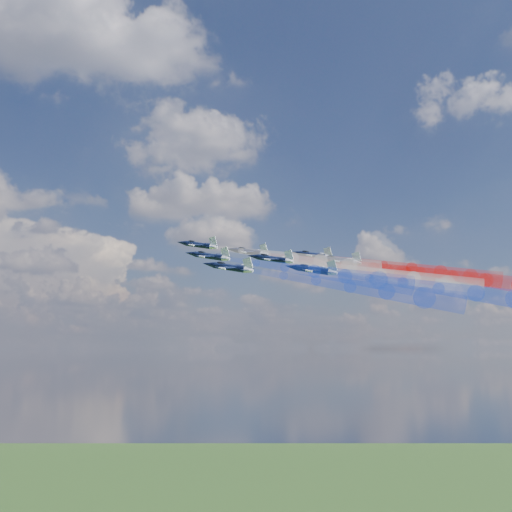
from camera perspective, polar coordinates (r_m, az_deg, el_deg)
name	(u,v)px	position (r m, az deg, el deg)	size (l,w,h in m)	color
jet_lead	(199,245)	(152.67, -5.38, 1.04)	(9.81, 12.26, 3.27)	black
trail_lead	(293,258)	(140.39, 3.45, -0.17)	(4.09, 40.89, 4.09)	white
jet_inner_left	(209,256)	(138.93, -4.39, -0.01)	(9.81, 12.26, 3.27)	black
trail_inner_left	(314,271)	(127.30, 5.47, -1.44)	(4.09, 40.89, 4.09)	blue
jet_inner_right	(249,252)	(154.38, -0.68, 0.40)	(9.81, 12.26, 3.27)	black
trail_inner_right	(345,265)	(144.07, 8.35, -0.84)	(4.09, 40.89, 4.09)	red
jet_outer_left	(230,267)	(124.50, -2.48, -1.07)	(9.81, 12.26, 3.27)	black
trail_outer_left	(350,286)	(113.99, 8.78, -2.77)	(4.09, 40.89, 4.09)	blue
jet_center_third	(272,259)	(141.01, 1.53, -0.27)	(9.81, 12.26, 3.27)	black
trail_center_third	(381,274)	(131.87, 11.61, -1.67)	(4.09, 40.89, 4.09)	white
jet_outer_right	(313,255)	(159.49, 5.31, 0.09)	(9.81, 12.26, 3.27)	black
trail_outer_right	(412,268)	(151.71, 14.33, -1.11)	(4.09, 40.89, 4.09)	red
jet_rear_left	(313,270)	(128.34, 5.35, -1.29)	(9.81, 12.26, 3.27)	black
trail_rear_left	(439,288)	(121.15, 16.68, -2.88)	(4.09, 40.89, 4.09)	blue
jet_rear_right	(339,261)	(144.49, 7.78, -0.43)	(9.81, 12.26, 3.27)	black
trail_rear_right	(452,276)	(138.04, 17.87, -1.77)	(4.09, 40.89, 4.09)	red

